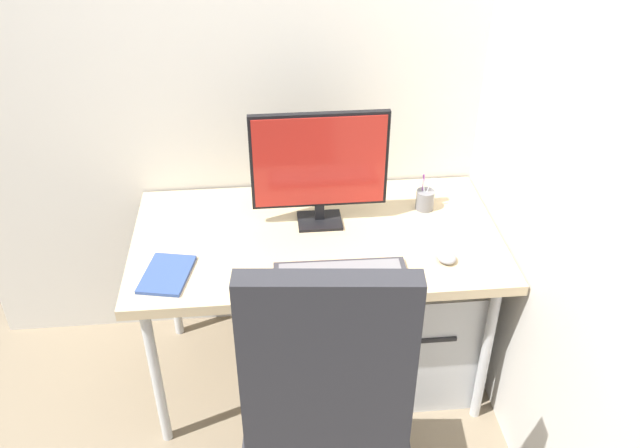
# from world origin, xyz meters

# --- Properties ---
(ground_plane) EXTENTS (8.00, 8.00, 0.00)m
(ground_plane) POSITION_xyz_m (0.00, 0.00, 0.00)
(ground_plane) COLOR gray
(wall_back) EXTENTS (2.87, 0.04, 2.80)m
(wall_back) POSITION_xyz_m (0.00, 0.41, 1.40)
(wall_back) COLOR silver
(wall_back) RESTS_ON ground_plane
(wall_side_right) EXTENTS (0.04, 2.22, 2.80)m
(wall_side_right) POSITION_xyz_m (0.73, -0.21, 1.40)
(wall_side_right) COLOR silver
(wall_side_right) RESTS_ON ground_plane
(desk) EXTENTS (1.40, 0.76, 0.73)m
(desk) POSITION_xyz_m (0.00, 0.00, 0.68)
(desk) COLOR #D1B78C
(desk) RESTS_ON ground_plane
(office_chair) EXTENTS (0.56, 0.56, 1.21)m
(office_chair) POSITION_xyz_m (-0.04, -0.74, 0.61)
(office_chair) COLOR black
(office_chair) RESTS_ON ground_plane
(filing_cabinet) EXTENTS (0.45, 0.48, 0.59)m
(filing_cabinet) POSITION_xyz_m (0.40, -0.04, 0.29)
(filing_cabinet) COLOR silver
(filing_cabinet) RESTS_ON ground_plane
(monitor) EXTENTS (0.52, 0.14, 0.46)m
(monitor) POSITION_xyz_m (0.02, 0.09, 0.99)
(monitor) COLOR black
(monitor) RESTS_ON desk
(keyboard) EXTENTS (0.47, 0.15, 0.02)m
(keyboard) POSITION_xyz_m (0.06, -0.26, 0.74)
(keyboard) COLOR #333338
(keyboard) RESTS_ON desk
(mouse) EXTENTS (0.08, 0.10, 0.03)m
(mouse) POSITION_xyz_m (0.45, -0.21, 0.75)
(mouse) COLOR gray
(mouse) RESTS_ON desk
(pen_holder) EXTENTS (0.07, 0.07, 0.15)m
(pen_holder) POSITION_xyz_m (0.45, 0.15, 0.77)
(pen_holder) COLOR slate
(pen_holder) RESTS_ON desk
(notebook) EXTENTS (0.20, 0.25, 0.01)m
(notebook) POSITION_xyz_m (-0.55, -0.20, 0.74)
(notebook) COLOR #334C8C
(notebook) RESTS_ON desk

